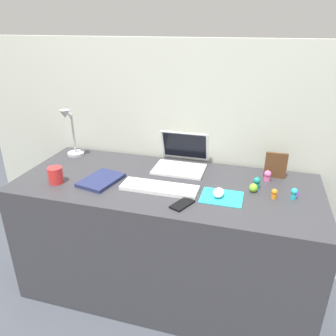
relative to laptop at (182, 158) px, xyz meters
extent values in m
plane|color=#474C56|center=(-0.03, -0.24, -0.79)|extent=(6.00, 6.00, 0.00)
cube|color=beige|center=(-0.03, 0.14, -0.05)|extent=(2.87, 0.05, 1.48)
cube|color=#38383D|center=(-0.03, -0.24, -0.42)|extent=(1.67, 0.69, 0.74)
cube|color=white|center=(0.00, -0.06, -0.05)|extent=(0.30, 0.21, 0.01)
cube|color=white|center=(0.00, 0.08, 0.06)|extent=(0.30, 0.07, 0.19)
cube|color=black|center=(0.00, 0.07, 0.06)|extent=(0.27, 0.06, 0.17)
cube|color=white|center=(-0.04, -0.33, -0.04)|extent=(0.41, 0.13, 0.02)
cube|color=#28B7CC|center=(0.29, -0.33, -0.05)|extent=(0.21, 0.17, 0.00)
ellipsoid|color=white|center=(0.27, -0.32, -0.03)|extent=(0.06, 0.10, 0.03)
cube|color=black|center=(0.12, -0.45, -0.05)|extent=(0.11, 0.14, 0.01)
cylinder|color=#B7B7BC|center=(-0.73, -0.01, -0.04)|extent=(0.11, 0.11, 0.02)
cylinder|color=#B7B7BC|center=(-0.73, -0.01, 0.10)|extent=(0.01, 0.01, 0.26)
cylinder|color=#B7B7BC|center=(-0.73, -0.04, 0.24)|extent=(0.01, 0.08, 0.08)
cone|color=#B7B7BC|center=(-0.73, -0.08, 0.24)|extent=(0.06, 0.06, 0.05)
cube|color=navy|center=(-0.38, -0.33, -0.04)|extent=(0.22, 0.27, 0.02)
cube|color=brown|center=(0.55, 0.00, 0.02)|extent=(0.12, 0.02, 0.15)
cylinder|color=red|center=(-0.61, -0.41, -0.01)|extent=(0.08, 0.08, 0.09)
ellipsoid|color=#8CDB33|center=(0.44, -0.22, -0.03)|extent=(0.04, 0.04, 0.05)
cylinder|color=orange|center=(0.54, -0.26, -0.04)|extent=(0.03, 0.03, 0.02)
sphere|color=orange|center=(0.54, -0.26, -0.02)|extent=(0.03, 0.03, 0.03)
cylinder|color=teal|center=(0.45, -0.17, -0.04)|extent=(0.03, 0.03, 0.03)
sphere|color=teal|center=(0.45, -0.17, -0.01)|extent=(0.04, 0.04, 0.04)
cylinder|color=#28B7CC|center=(0.64, -0.24, -0.04)|extent=(0.03, 0.03, 0.03)
sphere|color=#28B7CC|center=(0.64, -0.24, -0.01)|extent=(0.03, 0.03, 0.03)
cylinder|color=pink|center=(0.51, -0.06, -0.04)|extent=(0.03, 0.03, 0.02)
sphere|color=pink|center=(0.51, -0.06, -0.01)|extent=(0.04, 0.04, 0.04)
cone|color=purple|center=(0.65, -0.19, -0.03)|extent=(0.04, 0.04, 0.04)
camera|label=1|loc=(0.43, -1.80, 0.76)|focal=35.04mm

